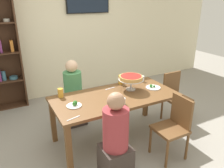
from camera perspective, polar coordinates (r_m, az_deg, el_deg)
The scene contains 17 objects.
ground_plane at distance 3.68m, azimuth 0.75°, elevation -13.52°, with size 12.00×12.00×0.00m, color gray.
rear_partition at distance 5.11m, azimuth -11.46°, elevation 13.04°, with size 8.00×0.12×2.80m, color beige.
dining_table at distance 3.35m, azimuth 0.81°, elevation -4.29°, with size 1.84×0.88×0.74m.
television at distance 5.13m, azimuth -6.14°, elevation 20.48°, with size 0.97×0.05×0.55m.
diner_far_left at distance 3.90m, azimuth -9.69°, elevation -3.38°, with size 0.34×0.34×1.15m.
diner_near_left at distance 2.72m, azimuth 0.91°, elevation -15.02°, with size 0.34×0.34×1.15m.
chair_near_right at distance 3.21m, azimuth 15.46°, elevation -9.87°, with size 0.40×0.40×0.87m.
chair_head_east at distance 4.12m, azimuth 15.63°, elevation -2.60°, with size 0.40×0.40×0.87m.
deep_dish_pizza_stand at distance 3.47m, azimuth 4.83°, elevation 1.44°, with size 0.39×0.39×0.23m.
salad_plate_near_diner at distance 3.04m, azimuth -9.52°, elevation -5.20°, with size 0.20×0.20×0.07m.
salad_plate_far_diner at distance 3.64m, azimuth 10.32°, elevation -0.82°, with size 0.23×0.23×0.06m.
beer_glass_amber_tall at distance 3.33m, azimuth -12.90°, elevation -2.20°, with size 0.08×0.08×0.13m, color gold.
beer_glass_amber_short at distance 3.73m, azimuth 2.20°, elevation 1.13°, with size 0.08×0.08×0.15m, color gold.
water_glass_clear_near at distance 3.88m, azimuth 7.66°, elevation 1.37°, with size 0.07×0.07×0.10m, color white.
water_glass_clear_far at distance 3.04m, azimuth 2.77°, elevation -4.38°, with size 0.07×0.07×0.09m, color white.
cutlery_fork_near at distance 2.76m, azimuth -9.76°, elevation -8.55°, with size 0.18×0.02×0.01m, color silver.
cutlery_knife_near at distance 3.56m, azimuth -0.51°, elevation -1.13°, with size 0.18×0.02×0.01m, color silver.
Camera 1 is at (-1.46, -2.64, 2.11)m, focal length 36.08 mm.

